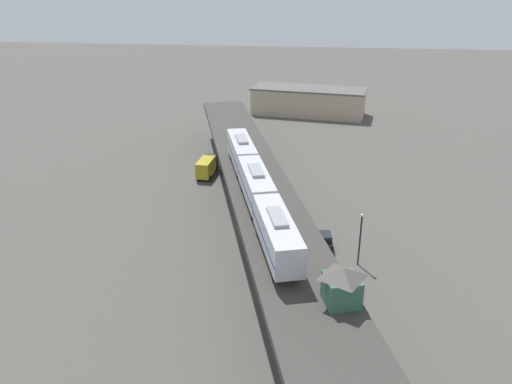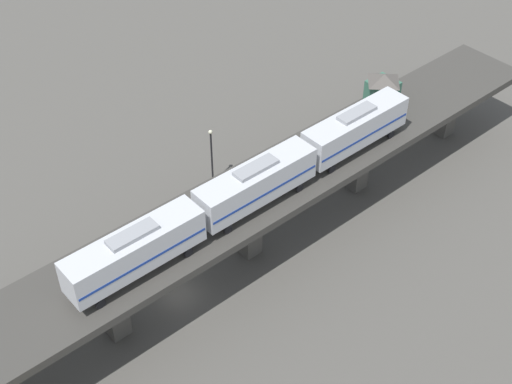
{
  "view_description": "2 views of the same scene",
  "coord_description": "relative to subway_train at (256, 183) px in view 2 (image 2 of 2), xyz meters",
  "views": [
    {
      "loc": [
        8.0,
        -62.72,
        32.5
      ],
      "look_at": [
        0.99,
        -8.21,
        8.8
      ],
      "focal_mm": 35.0,
      "sensor_mm": 36.0,
      "label": 1
    },
    {
      "loc": [
        -42.4,
        11.19,
        50.02
      ],
      "look_at": [
        0.99,
        -8.21,
        8.8
      ],
      "focal_mm": 50.0,
      "sensor_mm": 36.0,
      "label": 2
    }
  ],
  "objects": [
    {
      "name": "subway_train",
      "position": [
        0.0,
        0.0,
        0.0
      ],
      "size": [
        13.33,
        36.45,
        4.45
      ],
      "color": "silver",
      "rests_on": "elevated_viaduct"
    },
    {
      "name": "street_lamp",
      "position": [
        12.7,
        -0.54,
        -5.73
      ],
      "size": [
        0.44,
        0.44,
        6.94
      ],
      "color": "black",
      "rests_on": "ground"
    },
    {
      "name": "signal_hut",
      "position": [
        9.64,
        -19.0,
        -0.74
      ],
      "size": [
        4.01,
        4.01,
        3.4
      ],
      "color": "#33604C",
      "rests_on": "elevated_viaduct"
    },
    {
      "name": "elevated_viaduct",
      "position": [
        -0.94,
        8.04,
        -3.56
      ],
      "size": [
        34.37,
        90.56,
        7.3
      ],
      "color": "#393733",
      "rests_on": "ground"
    },
    {
      "name": "street_car_blue",
      "position": [
        8.64,
        -6.43,
        -8.9
      ],
      "size": [
        2.42,
        4.61,
        1.89
      ],
      "color": "#233D93",
      "rests_on": "ground"
    },
    {
      "name": "street_car_black",
      "position": [
        8.57,
        3.52,
        -8.9
      ],
      "size": [
        2.41,
        4.6,
        1.89
      ],
      "color": "black",
      "rests_on": "ground"
    },
    {
      "name": "ground_plane",
      "position": [
        -0.99,
        8.21,
        -9.84
      ],
      "size": [
        400.0,
        400.0,
        0.0
      ],
      "primitive_type": "plane",
      "color": "#4C4944"
    }
  ]
}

